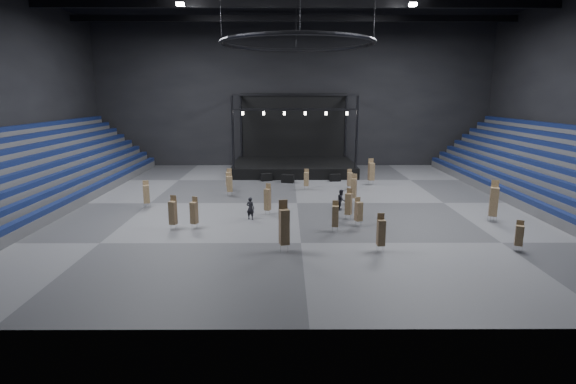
{
  "coord_description": "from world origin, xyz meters",
  "views": [
    {
      "loc": [
        -0.91,
        -37.06,
        9.02
      ],
      "look_at": [
        -0.77,
        -2.0,
        1.4
      ],
      "focal_mm": 28.0,
      "sensor_mm": 36.0,
      "label": 1
    }
  ],
  "objects_px": {
    "chair_stack_11": "(349,203)",
    "chair_stack_13": "(335,216)",
    "flight_case_left": "(266,177)",
    "chair_stack_3": "(146,194)",
    "chair_stack_9": "(519,235)",
    "man_center": "(250,208)",
    "chair_stack_14": "(354,188)",
    "crew_member": "(341,200)",
    "chair_stack_1": "(268,199)",
    "chair_stack_10": "(229,184)",
    "chair_stack_12": "(284,226)",
    "chair_stack_16": "(371,171)",
    "chair_stack_6": "(194,212)",
    "chair_stack_8": "(350,179)",
    "chair_stack_0": "(306,179)",
    "flight_case_mid": "(288,179)",
    "flight_case_right": "(335,178)",
    "chair_stack_7": "(494,201)",
    "chair_stack_15": "(359,211)",
    "stage": "(294,159)",
    "chair_stack_2": "(381,232)",
    "chair_stack_4": "(229,179)",
    "chair_stack_5": "(173,212)"
  },
  "relations": [
    {
      "from": "chair_stack_6",
      "to": "man_center",
      "type": "xyz_separation_m",
      "value": [
        3.67,
        2.26,
        -0.3
      ]
    },
    {
      "from": "chair_stack_1",
      "to": "man_center",
      "type": "distance_m",
      "value": 1.88
    },
    {
      "from": "chair_stack_5",
      "to": "chair_stack_7",
      "type": "bearing_deg",
      "value": 18.02
    },
    {
      "from": "chair_stack_11",
      "to": "chair_stack_13",
      "type": "relative_size",
      "value": 1.1
    },
    {
      "from": "chair_stack_3",
      "to": "chair_stack_9",
      "type": "bearing_deg",
      "value": -38.73
    },
    {
      "from": "flight_case_left",
      "to": "chair_stack_13",
      "type": "xyz_separation_m",
      "value": [
        5.4,
        -18.19,
        0.71
      ]
    },
    {
      "from": "chair_stack_14",
      "to": "chair_stack_16",
      "type": "bearing_deg",
      "value": 92.31
    },
    {
      "from": "chair_stack_0",
      "to": "chair_stack_9",
      "type": "distance_m",
      "value": 21.09
    },
    {
      "from": "chair_stack_12",
      "to": "chair_stack_13",
      "type": "height_order",
      "value": "chair_stack_12"
    },
    {
      "from": "chair_stack_1",
      "to": "chair_stack_13",
      "type": "height_order",
      "value": "chair_stack_1"
    },
    {
      "from": "chair_stack_1",
      "to": "chair_stack_2",
      "type": "xyz_separation_m",
      "value": [
        6.97,
        -8.3,
        -0.05
      ]
    },
    {
      "from": "chair_stack_14",
      "to": "crew_member",
      "type": "distance_m",
      "value": 3.07
    },
    {
      "from": "chair_stack_6",
      "to": "chair_stack_8",
      "type": "relative_size",
      "value": 1.11
    },
    {
      "from": "flight_case_right",
      "to": "chair_stack_13",
      "type": "height_order",
      "value": "chair_stack_13"
    },
    {
      "from": "chair_stack_2",
      "to": "flight_case_mid",
      "type": "bearing_deg",
      "value": 99.47
    },
    {
      "from": "chair_stack_7",
      "to": "man_center",
      "type": "distance_m",
      "value": 17.58
    },
    {
      "from": "chair_stack_8",
      "to": "chair_stack_15",
      "type": "xyz_separation_m",
      "value": [
        -1.08,
        -12.22,
        0.02
      ]
    },
    {
      "from": "stage",
      "to": "chair_stack_14",
      "type": "distance_m",
      "value": 16.54
    },
    {
      "from": "flight_case_right",
      "to": "chair_stack_4",
      "type": "bearing_deg",
      "value": -156.84
    },
    {
      "from": "chair_stack_9",
      "to": "man_center",
      "type": "xyz_separation_m",
      "value": [
        -16.29,
        6.91,
        -0.15
      ]
    },
    {
      "from": "chair_stack_10",
      "to": "chair_stack_11",
      "type": "relative_size",
      "value": 0.92
    },
    {
      "from": "chair_stack_3",
      "to": "chair_stack_5",
      "type": "distance_m",
      "value": 7.04
    },
    {
      "from": "flight_case_mid",
      "to": "chair_stack_12",
      "type": "height_order",
      "value": "chair_stack_12"
    },
    {
      "from": "chair_stack_11",
      "to": "chair_stack_12",
      "type": "xyz_separation_m",
      "value": [
        -4.71,
        -6.95,
        0.35
      ]
    },
    {
      "from": "stage",
      "to": "chair_stack_2",
      "type": "bearing_deg",
      "value": -80.7
    },
    {
      "from": "chair_stack_11",
      "to": "chair_stack_6",
      "type": "bearing_deg",
      "value": -143.95
    },
    {
      "from": "flight_case_left",
      "to": "chair_stack_3",
      "type": "distance_m",
      "value": 14.88
    },
    {
      "from": "stage",
      "to": "chair_stack_4",
      "type": "xyz_separation_m",
      "value": [
        -6.42,
        -10.95,
        -0.33
      ]
    },
    {
      "from": "chair_stack_1",
      "to": "chair_stack_10",
      "type": "distance_m",
      "value": 7.51
    },
    {
      "from": "chair_stack_1",
      "to": "chair_stack_14",
      "type": "height_order",
      "value": "chair_stack_14"
    },
    {
      "from": "chair_stack_9",
      "to": "crew_member",
      "type": "relative_size",
      "value": 1.12
    },
    {
      "from": "stage",
      "to": "chair_stack_12",
      "type": "relative_size",
      "value": 4.57
    },
    {
      "from": "chair_stack_1",
      "to": "chair_stack_11",
      "type": "bearing_deg",
      "value": 11.19
    },
    {
      "from": "stage",
      "to": "chair_stack_7",
      "type": "height_order",
      "value": "stage"
    },
    {
      "from": "flight_case_left",
      "to": "chair_stack_15",
      "type": "relative_size",
      "value": 0.58
    },
    {
      "from": "chair_stack_9",
      "to": "chair_stack_10",
      "type": "distance_m",
      "value": 23.95
    },
    {
      "from": "chair_stack_0",
      "to": "chair_stack_12",
      "type": "relative_size",
      "value": 0.66
    },
    {
      "from": "chair_stack_3",
      "to": "chair_stack_11",
      "type": "distance_m",
      "value": 16.31
    },
    {
      "from": "flight_case_left",
      "to": "chair_stack_7",
      "type": "xyz_separation_m",
      "value": [
        17.03,
        -15.9,
        1.15
      ]
    },
    {
      "from": "chair_stack_4",
      "to": "crew_member",
      "type": "distance_m",
      "value": 12.47
    },
    {
      "from": "stage",
      "to": "chair_stack_6",
      "type": "xyz_separation_m",
      "value": [
        -7.23,
        -23.57,
        -0.31
      ]
    },
    {
      "from": "chair_stack_16",
      "to": "crew_member",
      "type": "xyz_separation_m",
      "value": [
        -4.28,
        -10.3,
        -0.57
      ]
    },
    {
      "from": "chair_stack_2",
      "to": "chair_stack_14",
      "type": "height_order",
      "value": "chair_stack_14"
    },
    {
      "from": "chair_stack_11",
      "to": "chair_stack_0",
      "type": "bearing_deg",
      "value": 128.13
    },
    {
      "from": "chair_stack_0",
      "to": "chair_stack_6",
      "type": "xyz_separation_m",
      "value": [
        -8.26,
        -12.89,
        0.07
      ]
    },
    {
      "from": "chair_stack_6",
      "to": "chair_stack_10",
      "type": "relative_size",
      "value": 1.04
    },
    {
      "from": "chair_stack_16",
      "to": "chair_stack_9",
      "type": "bearing_deg",
      "value": -86.94
    },
    {
      "from": "chair_stack_5",
      "to": "chair_stack_12",
      "type": "bearing_deg",
      "value": -16.73
    },
    {
      "from": "chair_stack_9",
      "to": "chair_stack_11",
      "type": "relative_size",
      "value": 0.79
    },
    {
      "from": "chair_stack_5",
      "to": "chair_stack_9",
      "type": "relative_size",
      "value": 1.28
    }
  ]
}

